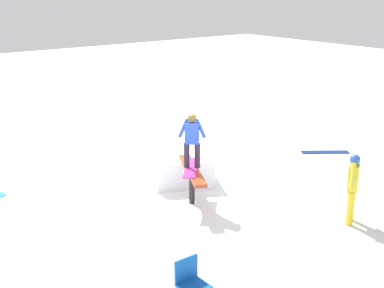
# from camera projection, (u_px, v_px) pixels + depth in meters

# --- Properties ---
(ground_plane) EXTENTS (60.00, 60.00, 0.00)m
(ground_plane) POSITION_uv_depth(u_px,v_px,m) (192.00, 203.00, 12.74)
(ground_plane) COLOR white
(rail_feature) EXTENTS (2.02, 1.20, 0.87)m
(rail_feature) POSITION_uv_depth(u_px,v_px,m) (192.00, 174.00, 12.53)
(rail_feature) COLOR black
(rail_feature) RESTS_ON ground
(snow_kicker_ramp) EXTENTS (2.28, 2.15, 0.72)m
(snow_kicker_ramp) POSITION_uv_depth(u_px,v_px,m) (180.00, 166.00, 14.20)
(snow_kicker_ramp) COLOR white
(snow_kicker_ramp) RESTS_ON ground
(main_rider_on_rail) EXTENTS (1.18, 1.16, 1.32)m
(main_rider_on_rail) POSITION_uv_depth(u_px,v_px,m) (192.00, 142.00, 12.30)
(main_rider_on_rail) COLOR #D5308F
(main_rider_on_rail) RESTS_ON rail_feature
(bystander_yellow) EXTENTS (0.43, 0.60, 1.57)m
(bystander_yellow) POSITION_uv_depth(u_px,v_px,m) (353.00, 185.00, 11.48)
(bystander_yellow) COLOR yellow
(bystander_yellow) RESTS_ON ground
(loose_snowboard_navy) EXTENTS (1.09, 1.34, 0.02)m
(loose_snowboard_navy) POSITION_uv_depth(u_px,v_px,m) (325.00, 152.00, 16.48)
(loose_snowboard_navy) COLOR navy
(loose_snowboard_navy) RESTS_ON ground
(folding_chair) EXTENTS (0.44, 0.44, 0.88)m
(folding_chair) POSITION_uv_depth(u_px,v_px,m) (192.00, 287.00, 8.48)
(folding_chair) COLOR #3F3F44
(folding_chair) RESTS_ON ground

